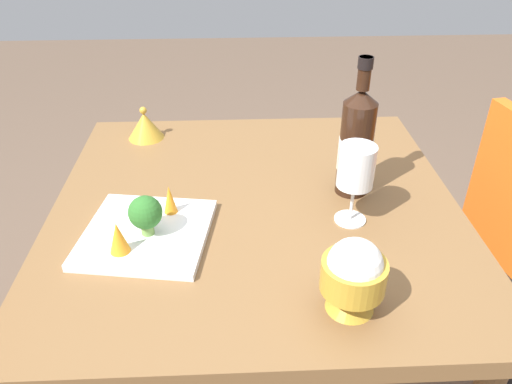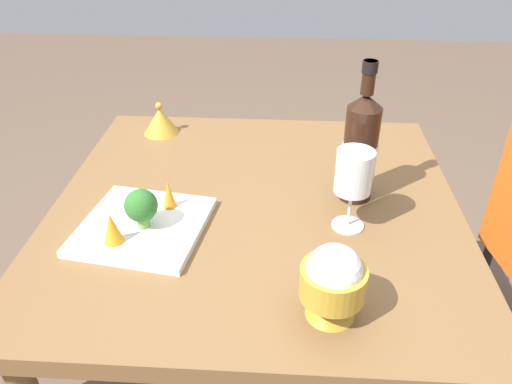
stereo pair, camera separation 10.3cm
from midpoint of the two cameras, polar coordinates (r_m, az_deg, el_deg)
dining_table at (r=1.19m, az=2.48°, el=-4.66°), size 0.92×0.92×0.74m
wine_bottle at (r=1.14m, az=14.27°, el=4.78°), size 0.08×0.08×0.32m
wine_glass at (r=1.03m, az=13.86°, el=1.93°), size 0.08×0.08×0.18m
rice_bowl at (r=0.85m, az=12.23°, el=-10.01°), size 0.11×0.11×0.14m
rice_bowl_lid at (r=1.46m, az=-8.79°, el=7.96°), size 0.10×0.10×0.09m
serving_plate at (r=1.07m, az=-10.02°, el=-3.91°), size 0.29×0.29×0.02m
broccoli_floret at (r=1.03m, az=-10.12°, el=-1.69°), size 0.07×0.07×0.09m
carrot_garnish_left at (r=1.01m, az=-13.23°, el=-4.10°), size 0.04×0.04×0.07m
carrot_garnish_right at (r=1.09m, az=-7.22°, el=-0.31°), size 0.03×0.03×0.06m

